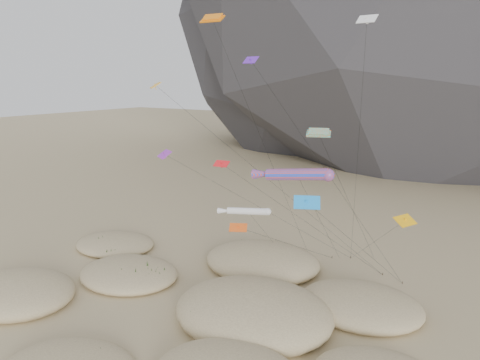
{
  "coord_description": "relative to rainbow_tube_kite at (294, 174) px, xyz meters",
  "views": [
    {
      "loc": [
        25.85,
        -31.11,
        23.25
      ],
      "look_at": [
        -1.6,
        12.0,
        12.07
      ],
      "focal_mm": 35.0,
      "sensor_mm": 36.0,
      "label": 1
    }
  ],
  "objects": [
    {
      "name": "kite_stakes",
      "position": [
        -2.66,
        12.61,
        -13.55
      ],
      "size": [
        23.43,
        4.63,
        0.3
      ],
      "color": "#3F2D1E",
      "rests_on": "ground"
    },
    {
      "name": "white_tube_kite",
      "position": [
        -6.52,
        1.16,
        -5.17
      ],
      "size": [
        6.33,
        11.92,
        9.16
      ],
      "color": "silver",
      "rests_on": "ground"
    },
    {
      "name": "ground",
      "position": [
        -5.58,
        -10.91,
        -13.7
      ],
      "size": [
        500.0,
        500.0,
        0.0
      ],
      "primitive_type": "plane",
      "color": "#CCB789",
      "rests_on": "ground"
    },
    {
      "name": "multi_parafoil",
      "position": [
        2.81,
        -0.43,
        4.22
      ],
      "size": [
        2.45,
        18.25,
        18.61
      ],
      "color": "#EC5A18",
      "rests_on": "ground"
    },
    {
      "name": "dune_grass",
      "position": [
        -5.18,
        -7.68,
        -12.84
      ],
      "size": [
        42.88,
        30.41,
        1.5
      ],
      "color": "black",
      "rests_on": "ground"
    },
    {
      "name": "delta_kites",
      "position": [
        -3.39,
        -0.06,
        1.92
      ],
      "size": [
        29.86,
        19.96,
        29.21
      ],
      "color": "white",
      "rests_on": "ground"
    },
    {
      "name": "orange_parafoil",
      "position": [
        -11.87,
        2.92,
        15.76
      ],
      "size": [
        9.73,
        10.67,
        30.34
      ],
      "color": "orange",
      "rests_on": "ground"
    },
    {
      "name": "rainbow_tube_kite",
      "position": [
        0.0,
        0.0,
        0.0
      ],
      "size": [
        8.93,
        14.96,
        14.69
      ],
      "color": "#FF451A",
      "rests_on": "ground"
    },
    {
      "name": "dunes",
      "position": [
        -6.43,
        -6.6,
        -12.96
      ],
      "size": [
        51.71,
        39.38,
        4.42
      ],
      "color": "#CCB789",
      "rests_on": "ground"
    }
  ]
}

